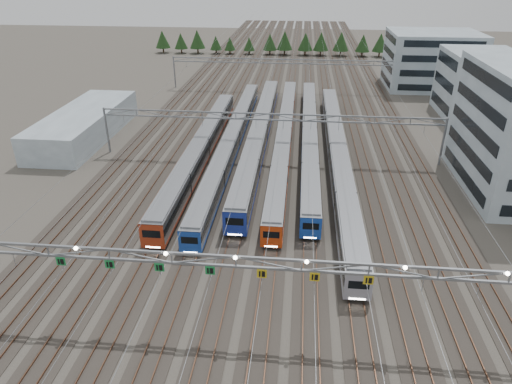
# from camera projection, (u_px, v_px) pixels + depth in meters

# --- Properties ---
(ground) EXTENTS (400.00, 400.00, 0.00)m
(ground) POSITION_uv_depth(u_px,v_px,m) (237.00, 326.00, 42.20)
(ground) COLOR #47423A
(ground) RESTS_ON ground
(track_bed) EXTENTS (54.00, 260.00, 5.42)m
(track_bed) POSITION_uv_depth(u_px,v_px,m) (285.00, 71.00, 130.00)
(track_bed) COLOR #2D2823
(track_bed) RESTS_ON ground
(train_a) EXTENTS (2.88, 54.59, 3.75)m
(train_a) POSITION_uv_depth(u_px,v_px,m) (201.00, 148.00, 75.82)
(train_a) COLOR black
(train_a) RESTS_ON ground
(train_b) EXTENTS (2.62, 65.94, 3.40)m
(train_b) POSITION_uv_depth(u_px,v_px,m) (232.00, 139.00, 80.06)
(train_b) COLOR black
(train_b) RESTS_ON ground
(train_c) EXTENTS (2.93, 64.18, 3.82)m
(train_c) POSITION_uv_depth(u_px,v_px,m) (259.00, 133.00, 82.41)
(train_c) COLOR black
(train_c) RESTS_ON ground
(train_d) EXTENTS (2.58, 67.66, 3.35)m
(train_d) POSITION_uv_depth(u_px,v_px,m) (284.00, 136.00, 81.91)
(train_d) COLOR black
(train_d) RESTS_ON ground
(train_e) EXTENTS (2.59, 64.83, 3.37)m
(train_e) POSITION_uv_depth(u_px,v_px,m) (309.00, 135.00, 82.27)
(train_e) COLOR black
(train_e) RESTS_ON ground
(train_f) EXTENTS (2.76, 68.92, 3.59)m
(train_f) POSITION_uv_depth(u_px,v_px,m) (337.00, 153.00, 74.28)
(train_f) COLOR black
(train_f) RESTS_ON ground
(gantry_near) EXTENTS (56.36, 0.61, 8.08)m
(gantry_near) POSITION_uv_depth(u_px,v_px,m) (235.00, 265.00, 38.86)
(gantry_near) COLOR gray
(gantry_near) RESTS_ON ground
(gantry_mid) EXTENTS (56.36, 0.36, 8.00)m
(gantry_mid) POSITION_uv_depth(u_px,v_px,m) (270.00, 122.00, 74.67)
(gantry_mid) COLOR gray
(gantry_mid) RESTS_ON ground
(gantry_far) EXTENTS (56.36, 0.36, 8.00)m
(gantry_far) POSITION_uv_depth(u_px,v_px,m) (283.00, 65.00, 114.48)
(gantry_far) COLOR gray
(gantry_far) RESTS_ON ground
(depot_bldg_mid) EXTENTS (14.00, 16.00, 13.42)m
(depot_bldg_mid) POSITION_uv_depth(u_px,v_px,m) (478.00, 84.00, 95.97)
(depot_bldg_mid) COLOR #8FA0AB
(depot_bldg_mid) RESTS_ON ground
(depot_bldg_north) EXTENTS (22.00, 18.00, 13.84)m
(depot_bldg_north) POSITION_uv_depth(u_px,v_px,m) (431.00, 60.00, 117.52)
(depot_bldg_north) COLOR #8FA0AB
(depot_bldg_north) RESTS_ON ground
(west_shed) EXTENTS (10.00, 30.00, 5.03)m
(west_shed) POSITION_uv_depth(u_px,v_px,m) (85.00, 124.00, 85.72)
(west_shed) COLOR #8FA0AB
(west_shed) RESTS_ON ground
(treeline) EXTENTS (81.20, 5.60, 7.02)m
(treeline) POSITION_uv_depth(u_px,v_px,m) (268.00, 42.00, 158.38)
(treeline) COLOR #332114
(treeline) RESTS_ON ground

